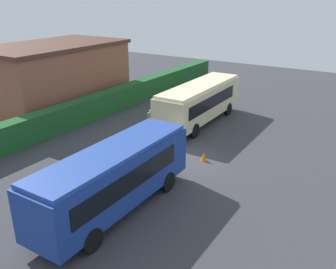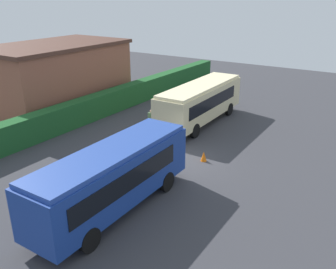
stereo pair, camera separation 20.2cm
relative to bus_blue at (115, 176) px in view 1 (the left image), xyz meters
name	(u,v)px [view 1 (the left image)]	position (x,y,z in m)	size (l,w,h in m)	color
ground_plane	(180,161)	(5.91, 0.13, -1.74)	(64.00, 64.00, 0.00)	#38383D
bus_blue	(115,176)	(0.00, 0.00, 0.00)	(8.86, 2.43, 3.00)	navy
bus_cream	(200,101)	(12.59, 2.42, -0.01)	(9.50, 2.62, 2.98)	beige
person_left	(83,167)	(1.13, 3.11, -0.86)	(0.50, 0.47, 1.68)	#334C8C
person_center	(151,121)	(8.76, 4.19, -0.83)	(0.36, 0.51, 1.73)	black
hedge_row	(62,118)	(5.91, 9.89, -0.83)	(44.00, 1.16, 1.81)	#1D5325
depot_building	(55,76)	(9.71, 14.69, 0.96)	(11.95, 7.06, 5.37)	brown
traffic_cone	(204,156)	(6.73, -1.00, -1.44)	(0.36, 0.36, 0.60)	orange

